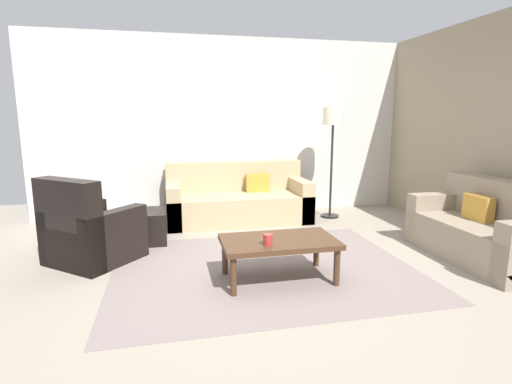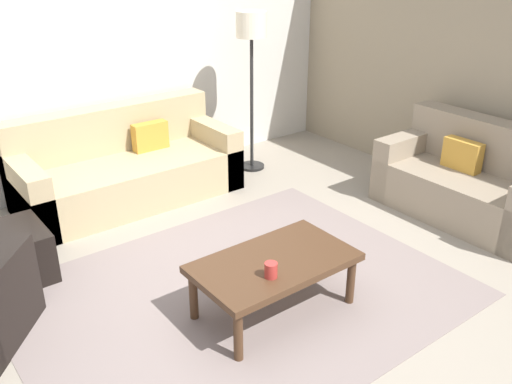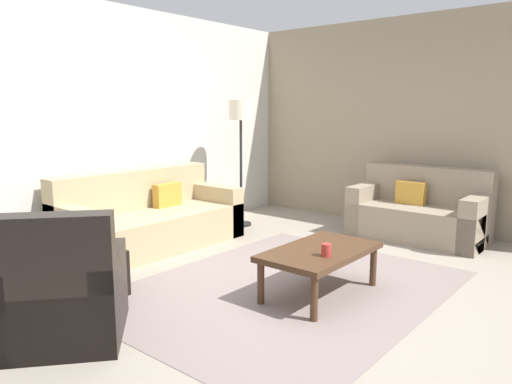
{
  "view_description": "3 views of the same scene",
  "coord_description": "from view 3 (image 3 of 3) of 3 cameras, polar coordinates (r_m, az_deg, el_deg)",
  "views": [
    {
      "loc": [
        -0.94,
        -3.82,
        1.56
      ],
      "look_at": [
        -0.07,
        0.06,
        0.81
      ],
      "focal_mm": 27.8,
      "sensor_mm": 36.0,
      "label": 1
    },
    {
      "loc": [
        -1.97,
        -2.77,
        2.39
      ],
      "look_at": [
        0.2,
        0.07,
        0.74
      ],
      "focal_mm": 38.89,
      "sensor_mm": 36.0,
      "label": 2
    },
    {
      "loc": [
        -3.35,
        -2.43,
        1.59
      ],
      "look_at": [
        -0.01,
        0.35,
        0.85
      ],
      "focal_mm": 33.91,
      "sensor_mm": 36.0,
      "label": 3
    }
  ],
  "objects": [
    {
      "name": "area_rug",
      "position": [
        4.43,
        3.62,
        -11.25
      ],
      "size": [
        3.09,
        2.4,
        0.01
      ],
      "primitive_type": "cube",
      "color": "gray",
      "rests_on": "ground_plane"
    },
    {
      "name": "cup",
      "position": [
        3.99,
        8.29,
        -6.79
      ],
      "size": [
        0.08,
        0.08,
        0.1
      ],
      "primitive_type": "cylinder",
      "color": "#B2332D",
      "rests_on": "coffee_table"
    },
    {
      "name": "stone_feature_panel",
      "position": [
        6.8,
        18.98,
        7.61
      ],
      "size": [
        0.12,
        5.2,
        2.8
      ],
      "primitive_type": "cube",
      "color": "gray",
      "rests_on": "ground_plane"
    },
    {
      "name": "couch_loveseat",
      "position": [
        6.37,
        18.78,
        -2.45
      ],
      "size": [
        0.8,
        1.59,
        0.88
      ],
      "color": "gray",
      "rests_on": "ground_plane"
    },
    {
      "name": "lamp_standing",
      "position": [
        6.56,
        -1.81,
        8.14
      ],
      "size": [
        0.32,
        0.32,
        1.71
      ],
      "color": "black",
      "rests_on": "ground_plane"
    },
    {
      "name": "ground_plane",
      "position": [
        4.43,
        3.62,
        -11.3
      ],
      "size": [
        8.0,
        8.0,
        0.0
      ],
      "primitive_type": "plane",
      "color": "gray"
    },
    {
      "name": "coffee_table",
      "position": [
        4.22,
        7.59,
        -7.32
      ],
      "size": [
        1.1,
        0.64,
        0.41
      ],
      "color": "#472D1C",
      "rests_on": "ground_plane"
    },
    {
      "name": "couch_main",
      "position": [
        5.82,
        -12.65,
        -3.36
      ],
      "size": [
        2.13,
        0.94,
        0.88
      ],
      "color": "tan",
      "rests_on": "ground_plane"
    },
    {
      "name": "ottoman",
      "position": [
        4.43,
        -19.73,
        -9.14
      ],
      "size": [
        0.56,
        0.56,
        0.4
      ],
      "primitive_type": "cube",
      "color": "black",
      "rests_on": "ground_plane"
    },
    {
      "name": "armchair_leather",
      "position": [
        3.63,
        -22.1,
        -11.69
      ],
      "size": [
        1.13,
        1.13,
        0.95
      ],
      "color": "black",
      "rests_on": "ground_plane"
    },
    {
      "name": "rear_partition",
      "position": [
        6.05,
        -16.72,
        7.53
      ],
      "size": [
        6.0,
        0.12,
        2.8
      ],
      "primitive_type": "cube",
      "color": "silver",
      "rests_on": "ground_plane"
    }
  ]
}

